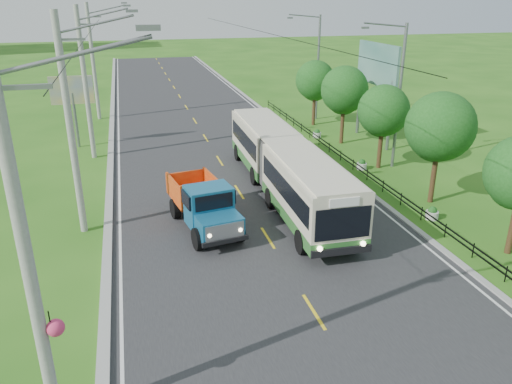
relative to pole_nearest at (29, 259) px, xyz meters
name	(u,v)px	position (x,y,z in m)	size (l,w,h in m)	color
ground	(314,312)	(8.24, 3.00, -4.94)	(240.00, 240.00, 0.00)	#275F16
road	(215,152)	(8.24, 23.00, -4.93)	(14.00, 120.00, 0.02)	#28282B
curb_left	(111,159)	(1.04, 23.00, -4.86)	(0.40, 120.00, 0.15)	#9E9E99
curb_right	(308,145)	(15.39, 23.00, -4.89)	(0.30, 120.00, 0.10)	#9E9E99
edge_line_left	(119,159)	(1.59, 23.00, -4.91)	(0.12, 120.00, 0.00)	silver
edge_line_right	(302,146)	(14.89, 23.00, -4.91)	(0.12, 120.00, 0.00)	silver
centre_dash	(314,311)	(8.24, 3.00, -4.91)	(0.12, 2.20, 0.00)	yellow
railing_right	(353,165)	(16.24, 17.00, -4.64)	(0.04, 40.00, 0.60)	black
pole_nearest	(29,259)	(0.00, 0.00, 0.00)	(3.51, 0.44, 10.00)	gray
pole_near	(71,127)	(-0.02, 12.00, 0.16)	(3.51, 0.32, 10.00)	gray
pole_mid	(86,84)	(-0.02, 24.00, 0.16)	(3.51, 0.32, 10.00)	gray
pole_far	(93,62)	(-0.02, 36.00, 0.16)	(3.51, 0.32, 10.00)	gray
tree_third	(439,130)	(18.10, 11.14, -0.95)	(3.60, 3.62, 6.00)	#382314
tree_fourth	(383,113)	(18.10, 17.14, -1.35)	(3.24, 3.31, 5.40)	#382314
tree_fifth	(344,92)	(18.10, 23.14, -1.08)	(3.48, 3.52, 5.80)	#382314
tree_back	(315,82)	(18.10, 29.14, -1.28)	(3.30, 3.36, 5.50)	#382314
streetlight_mid	(398,92)	(18.88, 17.00, -0.03)	(3.02, 0.20, 9.07)	slate
streetlight_far	(316,64)	(18.88, 31.00, -0.03)	(3.02, 0.20, 9.07)	slate
planter_near	(432,214)	(16.84, 9.00, -4.65)	(0.64, 0.64, 0.67)	silver
planter_mid	(362,165)	(16.84, 17.00, -4.65)	(0.64, 0.64, 0.67)	silver
planter_far	(317,134)	(16.84, 25.00, -4.65)	(0.64, 0.64, 0.67)	silver
billboard_left	(72,95)	(-1.26, 27.00, -1.07)	(3.00, 0.20, 5.20)	slate
billboard_right	(377,71)	(20.54, 23.00, 0.41)	(0.24, 6.00, 7.30)	slate
bus	(284,163)	(10.57, 13.91, -3.03)	(2.96, 16.43, 3.16)	#2E6D2B
dump_truck	(204,202)	(5.58, 10.85, -3.58)	(3.05, 5.98, 2.40)	#165C84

